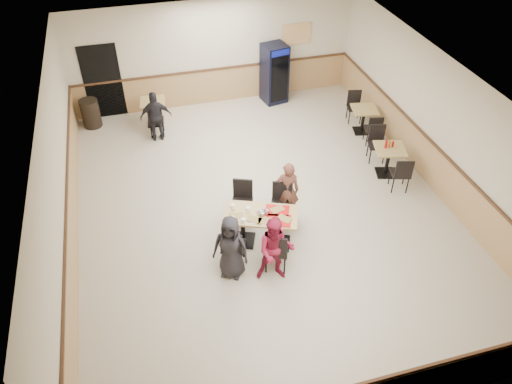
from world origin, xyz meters
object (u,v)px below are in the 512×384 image
object	(u,v)px
diner_man_opposite	(287,191)
back_table	(154,109)
diner_woman_left	(231,247)
lone_diner	(156,117)
diner_woman_right	(276,250)
side_table_far	(364,117)
pepsi_cooler	(274,74)
side_table_near	(388,157)
main_table	(261,224)
trash_bin	(91,113)

from	to	relation	value
diner_man_opposite	back_table	xyz separation A→B (m)	(-2.30, 4.58, -0.23)
diner_woman_left	lone_diner	distance (m)	5.13
diner_woman_left	diner_woman_right	distance (m)	0.83
diner_man_opposite	back_table	world-z (taller)	diner_man_opposite
side_table_far	pepsi_cooler	world-z (taller)	pepsi_cooler
diner_woman_left	diner_man_opposite	world-z (taller)	diner_man_opposite
side_table_near	pepsi_cooler	size ratio (longest dim) A/B	0.49
side_table_near	side_table_far	world-z (taller)	side_table_near
diner_man_opposite	pepsi_cooler	size ratio (longest dim) A/B	0.81
main_table	pepsi_cooler	size ratio (longest dim) A/B	0.94
lone_diner	diner_man_opposite	bearing A→B (deg)	123.80
main_table	diner_woman_left	bearing A→B (deg)	-117.90
diner_man_opposite	side_table_near	xyz separation A→B (m)	(2.79, 0.80, -0.21)
diner_woman_left	pepsi_cooler	size ratio (longest dim) A/B	0.81
side_table_near	side_table_far	xyz separation A→B (m)	(0.24, 1.89, -0.03)
lone_diner	side_table_near	size ratio (longest dim) A/B	1.62
lone_diner	back_table	world-z (taller)	lone_diner
side_table_far	pepsi_cooler	bearing A→B (deg)	127.91
diner_man_opposite	diner_woman_left	bearing A→B (deg)	56.20
diner_man_opposite	lone_diner	distance (m)	4.43
diner_man_opposite	side_table_far	distance (m)	4.06
diner_woman_left	diner_man_opposite	size ratio (longest dim) A/B	0.99
trash_bin	diner_man_opposite	bearing A→B (deg)	-51.20
diner_man_opposite	pepsi_cooler	bearing A→B (deg)	-88.19
diner_woman_left	pepsi_cooler	bearing A→B (deg)	95.18
back_table	diner_man_opposite	bearing A→B (deg)	-63.36
side_table_far	trash_bin	size ratio (longest dim) A/B	0.99
main_table	side_table_far	bearing A→B (deg)	63.13
side_table_near	pepsi_cooler	world-z (taller)	pepsi_cooler
diner_woman_left	side_table_far	xyz separation A→B (m)	(4.55, 3.98, -0.23)
lone_diner	side_table_near	bearing A→B (deg)	152.09
back_table	pepsi_cooler	bearing A→B (deg)	6.32
side_table_far	back_table	size ratio (longest dim) A/B	1.06
diner_woman_left	diner_woman_right	size ratio (longest dim) A/B	0.96
diner_man_opposite	diner_woman_right	bearing A→B (deg)	80.73
diner_woman_right	side_table_near	size ratio (longest dim) A/B	1.70
trash_bin	lone_diner	bearing A→B (deg)	-34.61
main_table	trash_bin	world-z (taller)	trash_bin
side_table_far	back_table	world-z (taller)	back_table
lone_diner	pepsi_cooler	bearing A→B (deg)	-158.91
diner_woman_right	diner_man_opposite	distance (m)	1.76
main_table	diner_woman_right	bearing A→B (deg)	-67.62
diner_man_opposite	lone_diner	bearing A→B (deg)	-42.81
diner_woman_right	pepsi_cooler	world-z (taller)	pepsi_cooler
diner_man_opposite	side_table_far	xyz separation A→B (m)	(3.03, 2.69, -0.23)
diner_woman_left	side_table_near	xyz separation A→B (m)	(4.31, 2.09, -0.20)
side_table_far	trash_bin	bearing A→B (deg)	162.21
lone_diner	back_table	bearing A→B (deg)	-87.49
pepsi_cooler	trash_bin	bearing A→B (deg)	169.93
diner_woman_right	trash_bin	bearing A→B (deg)	130.53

